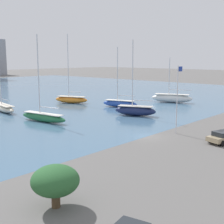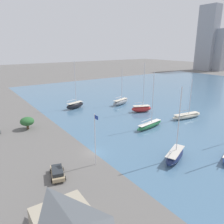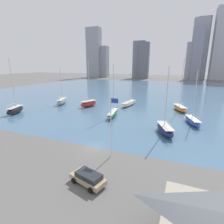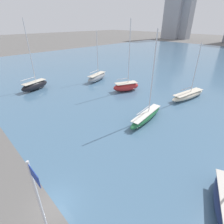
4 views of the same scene
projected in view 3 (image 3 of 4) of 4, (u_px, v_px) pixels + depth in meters
The scene contains 13 objects.
ground_plane at pixel (93, 147), 32.05m from camera, with size 500.00×500.00×0.00m, color #605E5B.
harbor_water at pixel (152, 92), 95.02m from camera, with size 180.00×140.00×0.00m.
flag_pole at pixel (111, 125), 27.27m from camera, with size 1.24×0.14×9.90m.
distant_city_skyline at pixel (170, 55), 179.41m from camera, with size 162.80×22.81×65.37m.
sailboat_blue at pixel (193, 121), 44.04m from camera, with size 4.39×8.46×13.37m.
sailboat_green at pixel (113, 113), 50.75m from camera, with size 3.24×10.43×14.88m.
sailboat_gray at pixel (62, 101), 66.57m from camera, with size 4.73×8.94×13.39m.
sailboat_orange at pixel (180, 108), 56.96m from camera, with size 5.57×8.83×16.60m.
sailboat_red at pixel (89, 103), 62.53m from camera, with size 4.98×7.26×16.31m.
sailboat_black at pixel (15, 110), 53.62m from camera, with size 4.28×7.87×16.42m.
sailboat_cream at pixel (129, 103), 64.01m from camera, with size 3.95×11.06×11.98m.
sailboat_navy at pixel (165, 129), 37.90m from camera, with size 5.38×8.33×14.32m.
parked_wagon_tan at pixel (88, 178), 21.93m from camera, with size 5.11×3.25×1.59m.
Camera 3 is at (13.76, -26.02, 14.61)m, focal length 28.00 mm.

